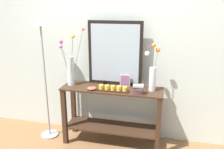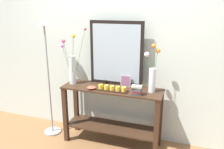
# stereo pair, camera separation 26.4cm
# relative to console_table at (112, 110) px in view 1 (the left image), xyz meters

# --- Properties ---
(ground_plane) EXTENTS (7.00, 6.00, 0.02)m
(ground_plane) POSITION_rel_console_table_xyz_m (0.00, 0.00, -0.49)
(ground_plane) COLOR brown
(wall_back) EXTENTS (6.40, 0.08, 2.70)m
(wall_back) POSITION_rel_console_table_xyz_m (0.00, 0.31, 0.87)
(wall_back) COLOR beige
(wall_back) RESTS_ON ground
(console_table) EXTENTS (1.28, 0.39, 0.78)m
(console_table) POSITION_rel_console_table_xyz_m (0.00, 0.00, 0.00)
(console_table) COLOR #382316
(console_table) RESTS_ON ground
(mirror_leaning) EXTENTS (0.70, 0.03, 0.82)m
(mirror_leaning) POSITION_rel_console_table_xyz_m (0.00, 0.16, 0.71)
(mirror_leaning) COLOR black
(mirror_leaning) RESTS_ON console_table
(tall_vase_left) EXTENTS (0.28, 0.33, 0.73)m
(tall_vase_left) POSITION_rel_console_table_xyz_m (-0.55, -0.00, 0.53)
(tall_vase_left) COLOR silver
(tall_vase_left) RESTS_ON console_table
(vase_right) EXTENTS (0.18, 0.10, 0.58)m
(vase_right) POSITION_rel_console_table_xyz_m (0.49, 0.03, 0.52)
(vase_right) COLOR silver
(vase_right) RESTS_ON console_table
(candle_tray) EXTENTS (0.39, 0.09, 0.07)m
(candle_tray) POSITION_rel_console_table_xyz_m (0.03, -0.10, 0.33)
(candle_tray) COLOR black
(candle_tray) RESTS_ON console_table
(picture_frame_small) EXTENTS (0.13, 0.01, 0.15)m
(picture_frame_small) POSITION_rel_console_table_xyz_m (0.14, 0.11, 0.38)
(picture_frame_small) COLOR #B7B2AD
(picture_frame_small) RESTS_ON console_table
(decorative_bowl) EXTENTS (0.11, 0.11, 0.04)m
(decorative_bowl) POSITION_rel_console_table_xyz_m (-0.23, -0.12, 0.32)
(decorative_bowl) COLOR #B24C38
(decorative_bowl) RESTS_ON console_table
(book_stack) EXTENTS (0.13, 0.11, 0.11)m
(book_stack) POSITION_rel_console_table_xyz_m (0.35, -0.12, 0.36)
(book_stack) COLOR #424247
(book_stack) RESTS_ON console_table
(floor_lamp) EXTENTS (0.24, 0.24, 1.64)m
(floor_lamp) POSITION_rel_console_table_xyz_m (-0.91, -0.04, 0.63)
(floor_lamp) COLOR #9E9EA3
(floor_lamp) RESTS_ON ground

